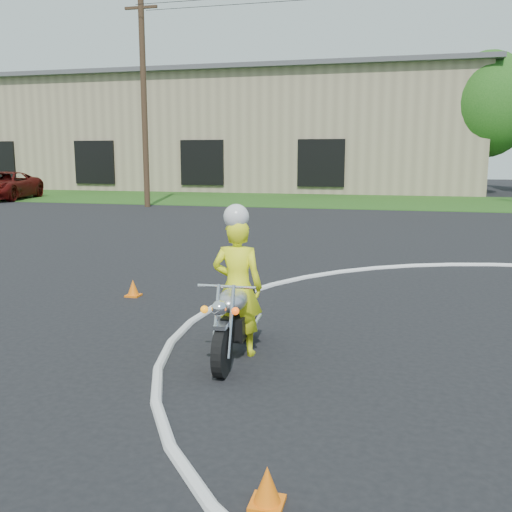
# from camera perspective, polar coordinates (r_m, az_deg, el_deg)

# --- Properties ---
(grass_strip) EXTENTS (120.00, 10.00, 0.02)m
(grass_strip) POSITION_cam_1_polar(r_m,az_deg,el_deg) (31.95, 19.64, 5.02)
(grass_strip) COLOR #1E4714
(grass_strip) RESTS_ON ground
(primary_motorcycle) EXTENTS (0.68, 1.95, 1.02)m
(primary_motorcycle) POSITION_cam_1_polar(r_m,az_deg,el_deg) (7.04, -2.12, -6.27)
(primary_motorcycle) COLOR black
(primary_motorcycle) RESTS_ON ground
(rider_primary_grp) EXTENTS (0.65, 0.45, 1.90)m
(rider_primary_grp) POSITION_cam_1_polar(r_m,az_deg,el_deg) (7.06, -1.88, -2.71)
(rider_primary_grp) COLOR #F9FF1A
(rider_primary_grp) RESTS_ON ground
(pickup_grp) EXTENTS (3.77, 6.07, 1.57)m
(pickup_grp) POSITION_cam_1_polar(r_m,az_deg,el_deg) (35.53, -23.89, 6.44)
(pickup_grp) COLOR #4D0B08
(pickup_grp) RESTS_ON ground
(warehouse) EXTENTS (41.00, 17.00, 8.30)m
(warehouse) POSITION_cam_1_polar(r_m,az_deg,el_deg) (47.17, -4.46, 12.04)
(warehouse) COLOR tan
(warehouse) RESTS_ON ground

